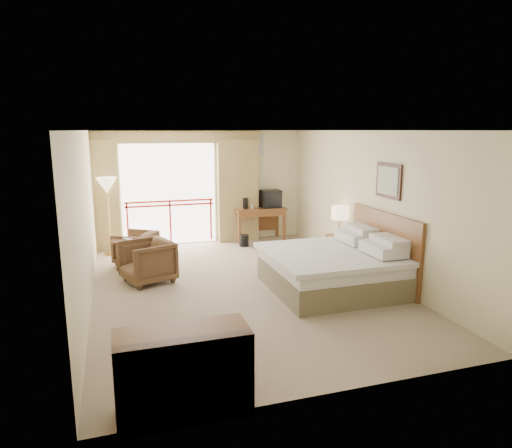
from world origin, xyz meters
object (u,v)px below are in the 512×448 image
object	(u,v)px
nightstand	(340,249)
wastebasket	(244,241)
bed	(334,268)
desk	(258,215)
table_lamp	(340,213)
side_table	(126,249)
dresser	(183,373)
floor_lamp	(107,188)
armchair_far	(137,264)
armchair_near	(148,282)
tv	(271,199)

from	to	relation	value
nightstand	wastebasket	distance (m)	2.42
bed	desk	size ratio (longest dim) A/B	1.69
nightstand	table_lamp	size ratio (longest dim) A/B	0.95
desk	wastebasket	distance (m)	0.90
bed	side_table	bearing A→B (deg)	146.70
side_table	dresser	world-z (taller)	dresser
table_lamp	floor_lamp	size ratio (longest dim) A/B	0.35
armchair_far	side_table	xyz separation A→B (m)	(-0.20, -0.37, 0.41)
wastebasket	dresser	distance (m)	6.53
wastebasket	armchair_near	distance (m)	3.10
armchair_near	floor_lamp	size ratio (longest dim) A/B	0.49
desk	armchair_far	size ratio (longest dim) A/B	1.70
armchair_near	side_table	size ratio (longest dim) A/B	1.40
floor_lamp	dresser	xyz separation A→B (m)	(0.67, -6.26, -1.05)
nightstand	side_table	xyz separation A→B (m)	(-4.25, 0.79, 0.13)
armchair_near	wastebasket	bearing A→B (deg)	110.75
dresser	nightstand	bearing A→B (deg)	44.14
table_lamp	dresser	size ratio (longest dim) A/B	0.47
tv	side_table	distance (m)	3.92
armchair_far	armchair_near	bearing A→B (deg)	39.91
table_lamp	armchair_far	bearing A→B (deg)	164.69
table_lamp	dresser	world-z (taller)	table_lamp
bed	floor_lamp	distance (m)	5.20
desk	dresser	size ratio (longest dim) A/B	0.99
floor_lamp	dresser	bearing A→B (deg)	-83.88
wastebasket	dresser	xyz separation A→B (m)	(-2.35, -6.09, 0.29)
desk	floor_lamp	xyz separation A→B (m)	(-3.55, -0.36, 0.83)
nightstand	desk	distance (m)	2.63
nightstand	wastebasket	world-z (taller)	nightstand
bed	desk	xyz separation A→B (m)	(-0.14, 3.85, 0.26)
side_table	wastebasket	bearing A→B (deg)	21.80
table_lamp	desk	xyz separation A→B (m)	(-1.00, 2.36, -0.39)
wastebasket	armchair_near	xyz separation A→B (m)	(-2.38, -1.98, -0.14)
nightstand	armchair_far	world-z (taller)	nightstand
armchair_far	side_table	bearing A→B (deg)	4.88
table_lamp	desk	size ratio (longest dim) A/B	0.47
bed	dresser	distance (m)	4.10
nightstand	desk	size ratio (longest dim) A/B	0.45
armchair_far	dresser	distance (m)	5.39
wastebasket	floor_lamp	world-z (taller)	floor_lamp
bed	armchair_near	bearing A→B (deg)	156.29
tv	wastebasket	size ratio (longest dim) A/B	1.74
wastebasket	side_table	world-z (taller)	side_table
side_table	floor_lamp	xyz separation A→B (m)	(-0.30, 1.26, 1.06)
table_lamp	armchair_near	bearing A→B (deg)	-177.78
desk	armchair_near	xyz separation A→B (m)	(-2.90, -2.51, -0.64)
bed	table_lamp	size ratio (longest dim) A/B	3.56
nightstand	armchair_near	world-z (taller)	nightstand
nightstand	dresser	distance (m)	5.73
table_lamp	armchair_near	distance (m)	4.04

